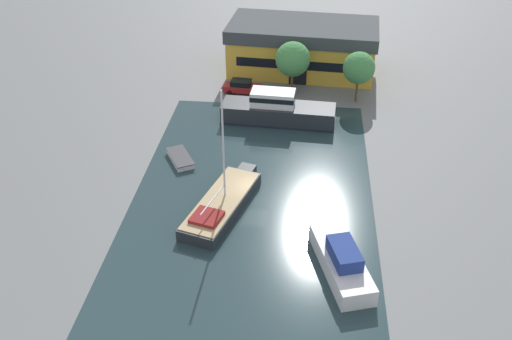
% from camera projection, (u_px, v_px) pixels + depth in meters
% --- Properties ---
extents(ground_plane, '(440.00, 440.00, 0.00)m').
position_uv_depth(ground_plane, '(253.00, 196.00, 51.55)').
color(ground_plane, slate).
extents(water_canal, '(21.42, 36.99, 0.01)m').
position_uv_depth(water_canal, '(253.00, 196.00, 51.55)').
color(water_canal, '#23383D').
rests_on(water_canal, ground).
extents(warehouse_building, '(19.61, 11.18, 6.26)m').
position_uv_depth(warehouse_building, '(302.00, 47.00, 73.84)').
color(warehouse_building, gold).
rests_on(warehouse_building, ground).
extents(quay_tree_near_building, '(4.16, 4.16, 6.36)m').
position_uv_depth(quay_tree_near_building, '(293.00, 59.00, 67.47)').
color(quay_tree_near_building, brown).
rests_on(quay_tree_near_building, ground).
extents(quay_tree_by_water, '(3.72, 3.72, 6.08)m').
position_uv_depth(quay_tree_by_water, '(359.00, 68.00, 65.42)').
color(quay_tree_by_water, brown).
rests_on(quay_tree_by_water, ground).
extents(parked_car, '(4.73, 2.20, 1.63)m').
position_uv_depth(parked_car, '(242.00, 87.00, 69.19)').
color(parked_car, maroon).
rests_on(parked_car, ground).
extents(sailboat_moored, '(6.11, 11.78, 11.14)m').
position_uv_depth(sailboat_moored, '(222.00, 203.00, 49.56)').
color(sailboat_moored, '#23282D').
rests_on(sailboat_moored, water_canal).
extents(motor_cruiser, '(12.73, 4.21, 3.65)m').
position_uv_depth(motor_cruiser, '(277.00, 110.00, 62.73)').
color(motor_cruiser, '#23282D').
rests_on(motor_cruiser, water_canal).
extents(small_dinghy, '(3.55, 4.44, 0.60)m').
position_uv_depth(small_dinghy, '(180.00, 158.00, 56.36)').
color(small_dinghy, silver).
rests_on(small_dinghy, water_canal).
extents(cabin_boat, '(5.02, 8.80, 2.62)m').
position_uv_depth(cabin_boat, '(341.00, 261.00, 42.90)').
color(cabin_boat, silver).
rests_on(cabin_boat, water_canal).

